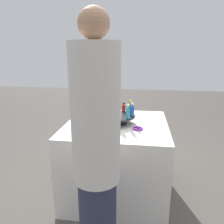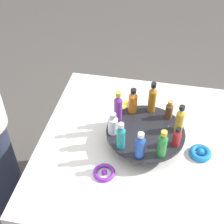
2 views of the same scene
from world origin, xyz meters
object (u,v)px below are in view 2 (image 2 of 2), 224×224
Objects in this scene: bottle_amber at (152,98)px; bottle_teal at (121,136)px; bottle_blue at (140,146)px; ribbon_bow_purple at (104,173)px; bottle_orange at (133,101)px; bottle_red at (177,137)px; bottle_brown at (169,110)px; ribbon_bow_gold at (129,106)px; bottle_green at (162,144)px; display_stand at (145,135)px; bottle_gold at (180,119)px; bottle_purple at (118,107)px; bottle_clear at (113,124)px; ribbon_bow_blue at (200,153)px.

bottle_teal is (0.25, -0.10, -0.01)m from bottle_amber.
bottle_blue reaches higher than ribbon_bow_purple.
bottle_orange is at bearing 168.29° from ribbon_bow_purple.
bottle_red is 0.59× the size of bottle_amber.
bottle_amber is at bearing 158.08° from bottle_teal.
bottle_blue is 1.36× the size of bottle_brown.
bottle_orange is 1.29× the size of ribbon_bow_gold.
bottle_blue is 0.09m from bottle_green.
display_stand is 0.16m from bottle_blue.
bottle_brown is 1.02× the size of ribbon_bow_purple.
bottle_brown is (-0.25, 0.10, -0.01)m from bottle_blue.
bottle_gold is 0.27m from bottle_purple.
bottle_red is 1.01× the size of ribbon_bow_purple.
bottle_brown is 0.23m from bottle_purple.
bottle_amber is at bearing 104.08° from bottle_orange.
bottle_gold is at bearing 50.08° from bottle_amber.
bottle_orange is at bearing -165.92° from bottle_blue.
bottle_orange is 0.16m from bottle_clear.
bottle_red is at bearing 68.08° from bottle_purple.
ribbon_bow_gold is (-0.34, -0.18, -0.12)m from bottle_green.
ribbon_bow_purple is (0.34, -0.15, -0.14)m from bottle_amber.
bottle_brown is at bearing 104.08° from bottle_purple.
bottle_amber reaches higher than bottle_red.
bottle_green is 0.27m from bottle_purple.
bottle_gold is 1.46× the size of bottle_brown.
bottle_clear is (0.15, -0.06, -0.01)m from bottle_orange.
bottle_purple is 1.17× the size of bottle_teal.
bottle_amber is 1.01× the size of bottle_purple.
bottle_orange is 1.17× the size of bottle_clear.
ribbon_bow_gold is (-0.10, -0.03, -0.12)m from bottle_orange.
bottle_amber is 1.45× the size of bottle_clear.
bottle_amber is 1.24× the size of bottle_orange.
bottle_red is at bearing -74.92° from ribbon_bow_blue.
bottle_brown is 0.95× the size of ribbon_bow_gold.
bottle_brown is at bearing -130.40° from ribbon_bow_blue.
display_stand is 2.21× the size of bottle_amber.
bottle_green is 0.28m from bottle_orange.
bottle_red is at bearing 122.08° from bottle_blue.
bottle_clear is at bearing -39.92° from bottle_amber.
bottle_amber is at bearing -129.92° from bottle_gold.
display_stand reaches higher than ribbon_bow_purple.
bottle_clear is 0.39m from ribbon_bow_blue.
display_stand is 0.16m from bottle_clear.
bottle_amber reaches higher than bottle_gold.
bottle_brown reaches higher than ribbon_bow_gold.
bottle_red reaches higher than ribbon_bow_gold.
bottle_blue is 1.29× the size of ribbon_bow_gold.
bottle_teal is at bearing 32.08° from bottle_clear.
bottle_purple reaches higher than bottle_teal.
bottle_red reaches higher than ribbon_bow_purple.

